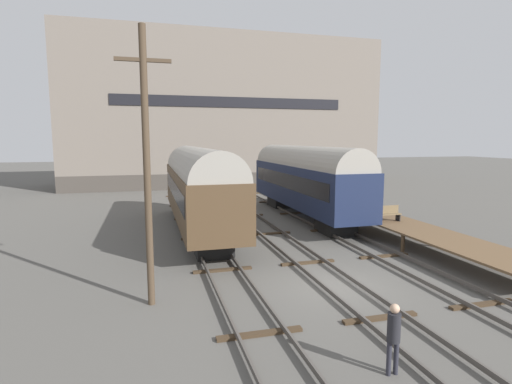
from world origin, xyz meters
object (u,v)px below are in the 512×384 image
(utility_pole, at_px, (147,165))
(train_car_navy, at_px, (304,177))
(bench, at_px, (389,213))
(train_car_brown, at_px, (199,184))
(person_worker, at_px, (394,332))

(utility_pole, bearing_deg, train_car_navy, 50.11)
(bench, distance_m, utility_pole, 15.22)
(train_car_brown, xyz_separation_m, utility_pole, (-3.05, -10.73, 1.90))
(train_car_brown, height_order, bench, train_car_brown)
(train_car_brown, bearing_deg, utility_pole, -105.86)
(bench, relative_size, utility_pole, 0.15)
(bench, xyz_separation_m, person_worker, (-7.85, -12.10, -0.39))
(train_car_navy, relative_size, train_car_brown, 1.00)
(train_car_navy, xyz_separation_m, bench, (2.41, -7.07, -1.51))
(utility_pole, bearing_deg, train_car_brown, 74.14)
(train_car_navy, height_order, person_worker, train_car_navy)
(train_car_brown, height_order, person_worker, train_car_brown)
(bench, bearing_deg, train_car_brown, 156.45)
(bench, distance_m, person_worker, 14.43)
(train_car_brown, bearing_deg, bench, -23.55)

